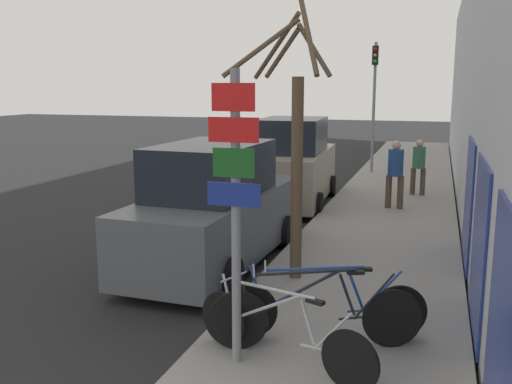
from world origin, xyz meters
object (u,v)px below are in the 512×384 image
(bicycle_0, at_px, (282,333))
(parked_car_1, at_px, (293,166))
(parked_car_0, at_px, (215,211))
(traffic_light, at_px, (374,90))
(pedestrian_near, at_px, (419,163))
(bicycle_2, at_px, (325,307))
(street_tree, at_px, (294,149))
(signpost, at_px, (235,203))
(bicycle_1, at_px, (316,315))
(pedestrian_far, at_px, (395,169))

(bicycle_0, xyz_separation_m, parked_car_1, (-2.18, 9.19, 0.52))
(parked_car_0, height_order, parked_car_1, parked_car_1)
(traffic_light, bearing_deg, parked_car_0, -97.87)
(pedestrian_near, bearing_deg, traffic_light, -60.75)
(bicycle_2, height_order, street_tree, street_tree)
(signpost, distance_m, traffic_light, 14.72)
(signpost, xyz_separation_m, parked_car_0, (-1.70, 3.63, -0.97))
(pedestrian_near, relative_size, street_tree, 0.35)
(bicycle_2, bearing_deg, bicycle_1, 154.25)
(parked_car_0, distance_m, street_tree, 2.12)
(bicycle_2, relative_size, parked_car_1, 0.54)
(bicycle_0, bearing_deg, signpost, 116.54)
(bicycle_1, bearing_deg, pedestrian_far, -21.34)
(bicycle_1, bearing_deg, street_tree, 0.68)
(parked_car_0, relative_size, parked_car_1, 1.07)
(traffic_light, bearing_deg, parked_car_1, -105.45)
(bicycle_2, xyz_separation_m, pedestrian_far, (0.23, 7.93, 0.59))
(parked_car_0, bearing_deg, street_tree, -20.05)
(bicycle_0, distance_m, bicycle_1, 0.61)
(pedestrian_far, xyz_separation_m, traffic_light, (-1.23, 5.83, 1.90))
(parked_car_1, distance_m, pedestrian_far, 2.76)
(signpost, xyz_separation_m, bicycle_1, (0.77, 0.60, -1.41))
(street_tree, bearing_deg, pedestrian_far, 78.87)
(traffic_light, bearing_deg, bicycle_1, -86.16)
(bicycle_0, relative_size, pedestrian_far, 1.30)
(signpost, height_order, bicycle_1, signpost)
(traffic_light, bearing_deg, street_tree, -89.64)
(pedestrian_near, height_order, street_tree, street_tree)
(bicycle_0, height_order, bicycle_1, bicycle_1)
(bicycle_1, distance_m, traffic_light, 14.33)
(pedestrian_far, bearing_deg, bicycle_2, 93.29)
(bicycle_2, xyz_separation_m, parked_car_1, (-2.50, 8.33, 0.51))
(pedestrian_near, bearing_deg, bicycle_1, 90.60)
(street_tree, xyz_separation_m, traffic_light, (-0.07, 11.69, 0.79))
(parked_car_1, xyz_separation_m, traffic_light, (1.50, 5.43, 1.98))
(pedestrian_far, height_order, street_tree, street_tree)
(parked_car_1, bearing_deg, traffic_light, 71.12)
(bicycle_1, relative_size, parked_car_1, 0.53)
(bicycle_0, distance_m, parked_car_1, 9.46)
(signpost, bearing_deg, pedestrian_near, 81.91)
(bicycle_1, bearing_deg, traffic_light, -15.55)
(pedestrian_near, bearing_deg, street_tree, 83.14)
(signpost, distance_m, bicycle_1, 1.71)
(bicycle_2, relative_size, parked_car_0, 0.50)
(bicycle_1, relative_size, pedestrian_near, 1.53)
(bicycle_0, xyz_separation_m, bicycle_1, (0.27, 0.55, 0.03))
(parked_car_1, height_order, street_tree, street_tree)
(signpost, bearing_deg, parked_car_0, 115.05)
(signpost, relative_size, street_tree, 0.73)
(bicycle_1, xyz_separation_m, parked_car_0, (-2.47, 3.03, 0.44))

